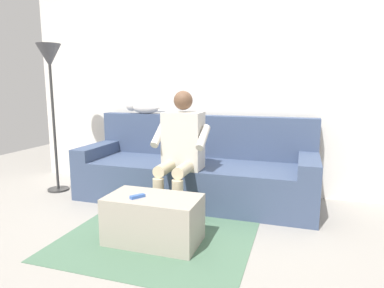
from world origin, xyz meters
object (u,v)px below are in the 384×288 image
object	(u,v)px
floor_lamp	(50,68)
couch	(195,173)
remote_blue	(138,196)
coffee_table	(154,219)
cat_on_backrest	(143,108)
person_solo_seated	(181,147)

from	to	relation	value
floor_lamp	couch	bearing A→B (deg)	-172.62
couch	remote_blue	size ratio (longest dim) A/B	21.39
coffee_table	remote_blue	distance (m)	0.23
cat_on_backrest	person_solo_seated	bearing A→B (deg)	136.02
couch	coffee_table	size ratio (longest dim) A/B	3.44
coffee_table	person_solo_seated	bearing A→B (deg)	-88.69
couch	floor_lamp	distance (m)	2.00
person_solo_seated	floor_lamp	world-z (taller)	floor_lamp
person_solo_seated	remote_blue	world-z (taller)	person_solo_seated
couch	floor_lamp	bearing A→B (deg)	7.38
couch	cat_on_backrest	distance (m)	1.05
cat_on_backrest	floor_lamp	distance (m)	1.12
coffee_table	remote_blue	size ratio (longest dim) A/B	6.21
coffee_table	floor_lamp	distance (m)	2.23
couch	person_solo_seated	world-z (taller)	person_solo_seated
coffee_table	remote_blue	world-z (taller)	remote_blue
couch	remote_blue	distance (m)	1.17
person_solo_seated	cat_on_backrest	world-z (taller)	person_solo_seated
couch	remote_blue	bearing A→B (deg)	85.01
person_solo_seated	remote_blue	distance (m)	0.79
coffee_table	floor_lamp	bearing A→B (deg)	-28.34
floor_lamp	person_solo_seated	bearing A→B (deg)	172.86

